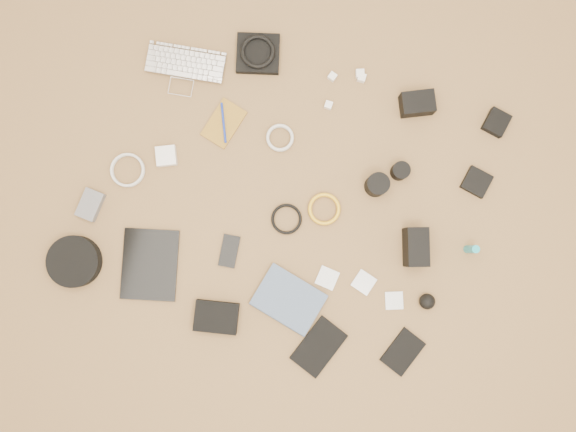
% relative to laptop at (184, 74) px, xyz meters
% --- Properties ---
extents(room_shell, '(4.04, 4.04, 2.58)m').
position_rel_laptop_xyz_m(room_shell, '(0.44, -0.37, 1.24)').
color(room_shell, olive).
rests_on(room_shell, ground).
extents(laptop, '(0.30, 0.22, 0.02)m').
position_rel_laptop_xyz_m(laptop, '(0.00, 0.00, 0.00)').
color(laptop, silver).
rests_on(laptop, ground).
extents(headphone_pouch, '(0.18, 0.18, 0.03)m').
position_rel_laptop_xyz_m(headphone_pouch, '(0.24, 0.14, 0.00)').
color(headphone_pouch, black).
rests_on(headphone_pouch, ground).
extents(headphones, '(0.14, 0.14, 0.02)m').
position_rel_laptop_xyz_m(headphones, '(0.24, 0.14, 0.02)').
color(headphones, black).
rests_on(headphones, headphone_pouch).
extents(charger_a, '(0.03, 0.03, 0.02)m').
position_rel_laptop_xyz_m(charger_a, '(0.52, 0.13, 0.00)').
color(charger_a, white).
rests_on(charger_a, ground).
extents(charger_b, '(0.04, 0.04, 0.03)m').
position_rel_laptop_xyz_m(charger_b, '(0.61, 0.17, 0.00)').
color(charger_b, white).
rests_on(charger_b, ground).
extents(charger_c, '(0.03, 0.03, 0.03)m').
position_rel_laptop_xyz_m(charger_c, '(0.62, 0.15, 0.00)').
color(charger_c, white).
rests_on(charger_c, ground).
extents(charger_d, '(0.03, 0.03, 0.02)m').
position_rel_laptop_xyz_m(charger_d, '(0.53, 0.03, 0.00)').
color(charger_d, white).
rests_on(charger_d, ground).
extents(dslr_camera, '(0.14, 0.12, 0.07)m').
position_rel_laptop_xyz_m(dslr_camera, '(0.84, 0.11, 0.02)').
color(dslr_camera, black).
rests_on(dslr_camera, ground).
extents(lens_pouch, '(0.09, 0.10, 0.03)m').
position_rel_laptop_xyz_m(lens_pouch, '(1.13, 0.12, 0.00)').
color(lens_pouch, black).
rests_on(lens_pouch, ground).
extents(notebook_olive, '(0.14, 0.18, 0.01)m').
position_rel_laptop_xyz_m(notebook_olive, '(0.19, -0.14, -0.01)').
color(notebook_olive, olive).
rests_on(notebook_olive, ground).
extents(pen_blue, '(0.06, 0.14, 0.01)m').
position_rel_laptop_xyz_m(pen_blue, '(0.19, -0.14, 0.00)').
color(pen_blue, '#122897').
rests_on(pen_blue, notebook_olive).
extents(cable_white_a, '(0.12, 0.12, 0.01)m').
position_rel_laptop_xyz_m(cable_white_a, '(0.40, -0.13, -0.01)').
color(cable_white_a, silver).
rests_on(cable_white_a, ground).
extents(lens_a, '(0.09, 0.09, 0.08)m').
position_rel_laptop_xyz_m(lens_a, '(0.77, -0.21, 0.03)').
color(lens_a, black).
rests_on(lens_a, ground).
extents(lens_b, '(0.08, 0.08, 0.06)m').
position_rel_laptop_xyz_m(lens_b, '(0.84, -0.14, 0.02)').
color(lens_b, black).
rests_on(lens_b, ground).
extents(card_reader, '(0.11, 0.11, 0.02)m').
position_rel_laptop_xyz_m(card_reader, '(1.12, -0.10, -0.00)').
color(card_reader, black).
rests_on(card_reader, ground).
extents(power_brick, '(0.09, 0.09, 0.03)m').
position_rel_laptop_xyz_m(power_brick, '(0.02, -0.31, 0.00)').
color(power_brick, white).
rests_on(power_brick, ground).
extents(cable_white_b, '(0.16, 0.16, 0.01)m').
position_rel_laptop_xyz_m(cable_white_b, '(-0.10, -0.39, -0.01)').
color(cable_white_b, silver).
rests_on(cable_white_b, ground).
extents(cable_black, '(0.13, 0.13, 0.01)m').
position_rel_laptop_xyz_m(cable_black, '(0.50, -0.41, -0.01)').
color(cable_black, black).
rests_on(cable_black, ground).
extents(cable_yellow, '(0.14, 0.14, 0.01)m').
position_rel_laptop_xyz_m(cable_yellow, '(0.62, -0.34, -0.00)').
color(cable_yellow, gold).
rests_on(cable_yellow, ground).
extents(flash, '(0.11, 0.15, 0.10)m').
position_rel_laptop_xyz_m(flash, '(0.96, -0.39, 0.04)').
color(flash, black).
rests_on(flash, ground).
extents(lens_cleaner, '(0.04, 0.04, 0.10)m').
position_rel_laptop_xyz_m(lens_cleaner, '(1.15, -0.34, 0.04)').
color(lens_cleaner, teal).
rests_on(lens_cleaner, ground).
extents(battery_charger, '(0.08, 0.11, 0.03)m').
position_rel_laptop_xyz_m(battery_charger, '(-0.19, -0.54, 0.00)').
color(battery_charger, '#5B5B60').
rests_on(battery_charger, ground).
extents(tablet, '(0.24, 0.29, 0.01)m').
position_rel_laptop_xyz_m(tablet, '(0.07, -0.69, -0.01)').
color(tablet, black).
rests_on(tablet, ground).
extents(phone, '(0.07, 0.12, 0.01)m').
position_rel_laptop_xyz_m(phone, '(0.33, -0.57, -0.01)').
color(phone, black).
rests_on(phone, ground).
extents(filter_case_left, '(0.08, 0.08, 0.01)m').
position_rel_laptop_xyz_m(filter_case_left, '(0.69, -0.57, -0.01)').
color(filter_case_left, silver).
rests_on(filter_case_left, ground).
extents(filter_case_mid, '(0.09, 0.09, 0.01)m').
position_rel_laptop_xyz_m(filter_case_mid, '(0.82, -0.55, -0.01)').
color(filter_case_mid, silver).
rests_on(filter_case_mid, ground).
extents(filter_case_right, '(0.08, 0.08, 0.01)m').
position_rel_laptop_xyz_m(filter_case_right, '(0.94, -0.59, -0.01)').
color(filter_case_right, silver).
rests_on(filter_case_right, ground).
extents(air_blower, '(0.07, 0.07, 0.06)m').
position_rel_laptop_xyz_m(air_blower, '(1.05, -0.56, 0.02)').
color(air_blower, black).
rests_on(air_blower, ground).
extents(headphone_case, '(0.21, 0.21, 0.05)m').
position_rel_laptop_xyz_m(headphone_case, '(-0.18, -0.75, 0.01)').
color(headphone_case, black).
rests_on(headphone_case, ground).
extents(drive_case, '(0.17, 0.13, 0.04)m').
position_rel_laptop_xyz_m(drive_case, '(0.35, -0.81, 0.01)').
color(drive_case, black).
rests_on(drive_case, ground).
extents(paperback, '(0.26, 0.22, 0.02)m').
position_rel_laptop_xyz_m(paperback, '(0.56, -0.76, 0.00)').
color(paperback, '#455775').
rests_on(paperback, ground).
extents(notebook_black_a, '(0.18, 0.22, 0.01)m').
position_rel_laptop_xyz_m(notebook_black_a, '(0.72, -0.81, -0.00)').
color(notebook_black_a, black).
rests_on(notebook_black_a, ground).
extents(notebook_black_b, '(0.14, 0.17, 0.01)m').
position_rel_laptop_xyz_m(notebook_black_b, '(1.01, -0.75, -0.01)').
color(notebook_black_b, black).
rests_on(notebook_black_b, ground).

